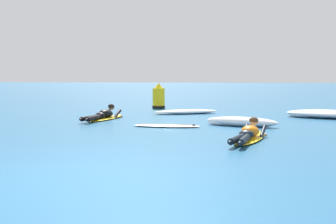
{
  "coord_description": "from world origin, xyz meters",
  "views": [
    {
      "loc": [
        2.32,
        -5.42,
        1.5
      ],
      "look_at": [
        0.47,
        6.07,
        0.41
      ],
      "focal_mm": 42.42,
      "sensor_mm": 36.0,
      "label": 1
    }
  ],
  "objects_px": {
    "surfer_near": "(249,134)",
    "surfer_far": "(104,116)",
    "drifting_surfboard": "(167,126)",
    "channel_marker_buoy": "(159,98)"
  },
  "relations": [
    {
      "from": "surfer_near",
      "to": "surfer_far",
      "type": "relative_size",
      "value": 0.97
    },
    {
      "from": "drifting_surfboard",
      "to": "channel_marker_buoy",
      "type": "bearing_deg",
      "value": 102.64
    },
    {
      "from": "surfer_near",
      "to": "surfer_far",
      "type": "bearing_deg",
      "value": 142.64
    },
    {
      "from": "surfer_far",
      "to": "drifting_surfboard",
      "type": "relative_size",
      "value": 1.3
    },
    {
      "from": "surfer_far",
      "to": "channel_marker_buoy",
      "type": "bearing_deg",
      "value": 78.27
    },
    {
      "from": "surfer_far",
      "to": "drifting_surfboard",
      "type": "height_order",
      "value": "surfer_far"
    },
    {
      "from": "surfer_near",
      "to": "channel_marker_buoy",
      "type": "bearing_deg",
      "value": 113.67
    },
    {
      "from": "surfer_near",
      "to": "drifting_surfboard",
      "type": "xyz_separation_m",
      "value": [
        -2.23,
        2.02,
        -0.1
      ]
    },
    {
      "from": "surfer_near",
      "to": "surfer_far",
      "type": "xyz_separation_m",
      "value": [
        -4.63,
        3.53,
        -0.0
      ]
    },
    {
      "from": "surfer_near",
      "to": "channel_marker_buoy",
      "type": "distance_m",
      "value": 9.06
    }
  ]
}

